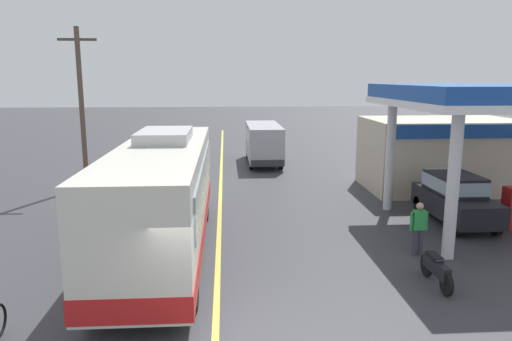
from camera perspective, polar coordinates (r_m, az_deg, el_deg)
The scene contains 9 objects.
ground at distance 29.59m, azimuth -4.16°, elevation 0.63°, with size 120.00×120.00×0.00m, color #38383D.
lane_divider_stripe at distance 24.69m, azimuth -4.23°, elevation -1.46°, with size 0.16×50.00×0.01m, color #D8CC4C.
coach_bus_main at distance 14.95m, azimuth -11.06°, elevation -3.17°, with size 2.60×11.04×3.69m.
gas_station_roadside at distance 22.75m, azimuth 23.37°, elevation 3.30°, with size 9.10×11.95×5.10m.
car_at_pump at distance 19.26m, azimuth 22.65°, elevation -2.80°, with size 1.70×4.20×1.82m.
minibus_opposing_lane at distance 30.00m, azimuth 0.90°, elevation 3.64°, with size 2.04×6.13×2.44m.
motorcycle_parked_forecourt at distance 13.52m, azimuth 20.73°, elevation -10.93°, with size 0.55×1.80×0.92m.
pedestrian_near_pump at distance 15.33m, azimuth 18.87°, elevation -6.27°, with size 0.55×0.22×1.66m.
utility_pole_roadside at distance 24.64m, azimuth -20.12°, elevation 7.33°, with size 1.80×0.24×7.69m.
Camera 1 is at (0.26, -9.11, 5.34)m, focal length 33.48 mm.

